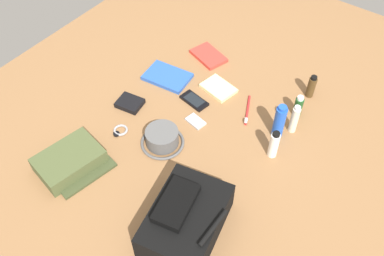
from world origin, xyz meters
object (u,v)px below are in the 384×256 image
object	(u,v)px
bucket_hat	(162,138)
toothpaste_tube	(274,144)
cologne_bottle	(311,87)
wristwatch	(120,131)
paperback_novel	(209,56)
wallet	(130,103)
deodorant_spray	(279,122)
cell_phone	(194,101)
shampoo_bottle	(298,106)
notepad	(218,88)
travel_guidebook	(167,77)
lotion_bottle	(294,119)
toiletry_pouch	(70,162)
toothbrush	(247,111)
backpack	(186,220)
media_player	(195,121)

from	to	relation	value
bucket_hat	toothpaste_tube	distance (m)	0.45
cologne_bottle	bucket_hat	bearing A→B (deg)	-30.77
cologne_bottle	wristwatch	world-z (taller)	cologne_bottle
paperback_novel	wallet	bearing A→B (deg)	-11.46
deodorant_spray	cell_phone	world-z (taller)	deodorant_spray
shampoo_bottle	cell_phone	world-z (taller)	shampoo_bottle
bucket_hat	wristwatch	xyz separation A→B (m)	(0.06, -0.19, -0.03)
toothpaste_tube	notepad	world-z (taller)	toothpaste_tube
bucket_hat	wristwatch	world-z (taller)	bucket_hat
toothpaste_tube	travel_guidebook	size ratio (longest dim) A/B	0.60
lotion_bottle	notepad	size ratio (longest dim) A/B	0.96
toiletry_pouch	paperback_novel	xyz separation A→B (m)	(-0.87, 0.06, -0.03)
cell_phone	wallet	world-z (taller)	wallet
deodorant_spray	notepad	distance (m)	0.37
cologne_bottle	toothpaste_tube	world-z (taller)	toothpaste_tube
toothpaste_tube	cell_phone	xyz separation A→B (m)	(-0.06, -0.43, -0.06)
notepad	toothbrush	bearing A→B (deg)	87.50
toiletry_pouch	cell_phone	world-z (taller)	toiletry_pouch
backpack	travel_guidebook	distance (m)	0.79
toiletry_pouch	deodorant_spray	size ratio (longest dim) A/B	1.62
backpack	lotion_bottle	xyz separation A→B (m)	(-0.64, 0.09, 0.00)
travel_guidebook	wristwatch	xyz separation A→B (m)	(0.38, 0.04, -0.00)
lotion_bottle	toothbrush	bearing A→B (deg)	-83.47
backpack	wristwatch	xyz separation A→B (m)	(-0.20, -0.50, -0.06)
shampoo_bottle	toothpaste_tube	xyz separation A→B (m)	(0.26, 0.02, 0.01)
backpack	toiletry_pouch	world-z (taller)	backpack
toothpaste_tube	wallet	world-z (taller)	toothpaste_tube
toiletry_pouch	bucket_hat	size ratio (longest dim) A/B	1.52
backpack	toothpaste_tube	distance (m)	0.48
backpack	travel_guidebook	bearing A→B (deg)	-136.93
backpack	cologne_bottle	bearing A→B (deg)	176.30
toiletry_pouch	backpack	bearing A→B (deg)	95.33
shampoo_bottle	lotion_bottle	bearing A→B (deg)	15.25
bucket_hat	toothbrush	xyz separation A→B (m)	(-0.36, 0.19, -0.03)
bucket_hat	media_player	distance (m)	0.18
cologne_bottle	lotion_bottle	distance (m)	0.24
wallet	travel_guidebook	bearing A→B (deg)	164.36
toothpaste_tube	wallet	size ratio (longest dim) A/B	1.23
cologne_bottle	media_player	distance (m)	0.55
bucket_hat	travel_guidebook	size ratio (longest dim) A/B	0.81
shampoo_bottle	toothbrush	size ratio (longest dim) A/B	0.66
travel_guidebook	notepad	size ratio (longest dim) A/B	1.50
toothpaste_tube	media_player	xyz separation A→B (m)	(0.04, -0.35, -0.06)
toiletry_pouch	wristwatch	distance (m)	0.25
lotion_bottle	wristwatch	size ratio (longest dim) A/B	2.03
paperback_novel	backpack	bearing A→B (deg)	29.78
bucket_hat	paperback_novel	xyz separation A→B (m)	(-0.57, -0.16, -0.02)
paperback_novel	toothbrush	world-z (taller)	toothbrush
lotion_bottle	media_player	world-z (taller)	lotion_bottle
travel_guidebook	toothbrush	xyz separation A→B (m)	(-0.03, 0.42, -0.00)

